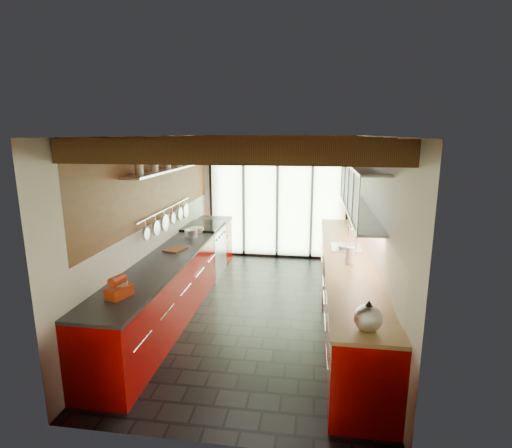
{
  "coord_description": "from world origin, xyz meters",
  "views": [
    {
      "loc": [
        0.76,
        -5.62,
        2.63
      ],
      "look_at": [
        -0.12,
        0.4,
        1.25
      ],
      "focal_mm": 28.0,
      "sensor_mm": 36.0,
      "label": 1
    }
  ],
  "objects_px": {
    "paper_towel": "(350,256)",
    "soap_bottle": "(349,253)",
    "stand_mixer": "(119,288)",
    "kettle": "(368,317)",
    "bowl": "(346,247)"
  },
  "relations": [
    {
      "from": "stand_mixer",
      "to": "bowl",
      "type": "xyz_separation_m",
      "value": [
        2.54,
        2.22,
        -0.07
      ]
    },
    {
      "from": "soap_bottle",
      "to": "bowl",
      "type": "relative_size",
      "value": 0.77
    },
    {
      "from": "stand_mixer",
      "to": "kettle",
      "type": "bearing_deg",
      "value": -8.54
    },
    {
      "from": "kettle",
      "to": "soap_bottle",
      "type": "xyz_separation_m",
      "value": [
        0.0,
        2.05,
        -0.04
      ]
    },
    {
      "from": "stand_mixer",
      "to": "soap_bottle",
      "type": "distance_m",
      "value": 3.04
    },
    {
      "from": "kettle",
      "to": "paper_towel",
      "type": "xyz_separation_m",
      "value": [
        0.0,
        1.86,
        -0.01
      ]
    },
    {
      "from": "kettle",
      "to": "paper_towel",
      "type": "relative_size",
      "value": 1.1
    },
    {
      "from": "paper_towel",
      "to": "bowl",
      "type": "xyz_separation_m",
      "value": [
        0.0,
        0.74,
        -0.09
      ]
    },
    {
      "from": "stand_mixer",
      "to": "kettle",
      "type": "distance_m",
      "value": 2.57
    },
    {
      "from": "stand_mixer",
      "to": "soap_bottle",
      "type": "relative_size",
      "value": 1.64
    },
    {
      "from": "paper_towel",
      "to": "soap_bottle",
      "type": "height_order",
      "value": "paper_towel"
    },
    {
      "from": "kettle",
      "to": "soap_bottle",
      "type": "bearing_deg",
      "value": 90.0
    },
    {
      "from": "stand_mixer",
      "to": "kettle",
      "type": "xyz_separation_m",
      "value": [
        2.54,
        -0.38,
        0.03
      ]
    },
    {
      "from": "paper_towel",
      "to": "soap_bottle",
      "type": "xyz_separation_m",
      "value": [
        0.0,
        0.19,
        -0.02
      ]
    },
    {
      "from": "bowl",
      "to": "soap_bottle",
      "type": "bearing_deg",
      "value": -90.0
    }
  ]
}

